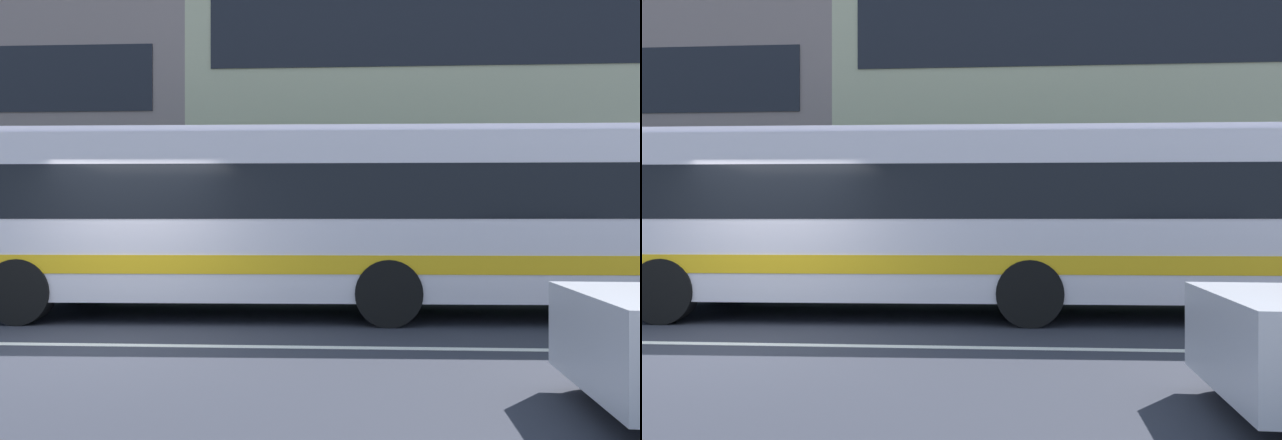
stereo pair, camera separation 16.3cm
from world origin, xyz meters
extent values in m
plane|color=#2C2E38|center=(0.00, 0.00, 0.00)|extent=(160.00, 160.00, 0.00)
cube|color=silver|center=(0.00, 0.00, 0.00)|extent=(60.00, 0.16, 0.01)
cube|color=#1E5623|center=(-3.54, 6.66, 0.51)|extent=(23.75, 1.10, 1.03)
cube|color=#B7B690|center=(8.22, 14.79, 6.36)|extent=(20.00, 8.79, 12.72)
cube|color=black|center=(8.22, 10.37, 7.38)|extent=(18.40, 0.04, 2.54)
cube|color=silver|center=(3.05, 2.64, 1.63)|extent=(11.72, 2.77, 2.56)
cube|color=black|center=(3.05, 2.64, 2.01)|extent=(11.02, 2.78, 0.82)
cube|color=yellow|center=(3.05, 2.64, 0.93)|extent=(11.48, 2.79, 0.28)
cube|color=silver|center=(3.05, 2.64, 2.97)|extent=(11.24, 2.36, 0.12)
cylinder|color=black|center=(-1.76, 1.37, 0.50)|extent=(1.01, 0.30, 1.00)
cylinder|color=black|center=(-1.80, 3.71, 0.50)|extent=(1.01, 0.30, 1.00)
cylinder|color=black|center=(3.80, 1.48, 0.50)|extent=(1.01, 0.30, 1.00)
cylinder|color=black|center=(3.75, 3.82, 0.50)|extent=(1.01, 0.30, 1.00)
cylinder|color=black|center=(7.86, 3.90, 0.50)|extent=(1.01, 0.30, 1.00)
cylinder|color=black|center=(5.68, -1.75, 0.32)|extent=(0.65, 0.24, 0.64)
camera|label=1|loc=(3.26, -7.44, 1.61)|focal=33.66mm
camera|label=2|loc=(3.43, -7.43, 1.61)|focal=33.66mm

